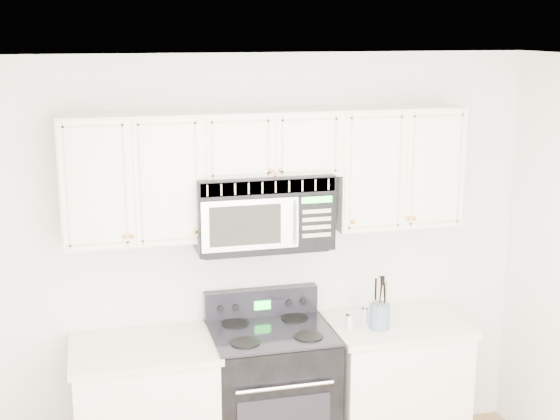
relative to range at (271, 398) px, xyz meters
name	(u,v)px	position (x,y,z in m)	size (l,w,h in m)	color
room	(354,374)	(0.02, -1.44, 0.82)	(3.51, 3.51, 2.61)	brown
base_cabinet_right	(393,391)	(0.82, 0.00, -0.06)	(0.86, 0.65, 0.92)	silver
range	(271,398)	(0.00, 0.00, 0.00)	(0.74, 0.67, 1.11)	black
upper_cabinets	(268,166)	(0.02, 0.14, 1.45)	(2.44, 0.37, 0.75)	silver
microwave	(261,210)	(-0.03, 0.10, 1.19)	(0.82, 0.46, 0.45)	black
utensil_crock	(380,314)	(0.67, -0.09, 0.53)	(0.13, 0.13, 0.34)	slate
shaker_salt	(349,321)	(0.48, -0.07, 0.49)	(0.05, 0.05, 0.11)	silver
shaker_pepper	(365,314)	(0.62, 0.02, 0.49)	(0.05, 0.05, 0.11)	silver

